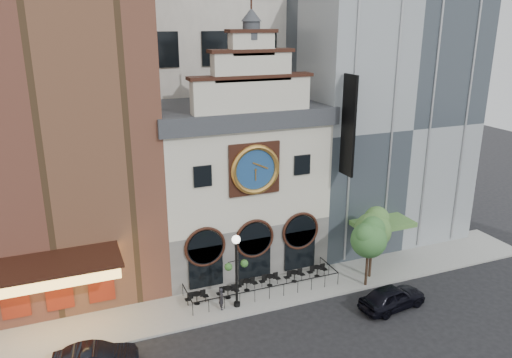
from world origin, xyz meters
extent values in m
plane|color=black|center=(0.00, 0.00, 0.00)|extent=(120.00, 120.00, 0.00)
cube|color=gray|center=(0.00, 2.50, 0.07)|extent=(44.00, 5.00, 0.15)
cube|color=#605E5B|center=(0.00, 8.00, 2.15)|extent=(12.00, 8.00, 4.00)
cube|color=beige|center=(0.00, 8.00, 7.65)|extent=(12.00, 8.00, 7.00)
cube|color=#2D3035|center=(0.00, 8.00, 11.75)|extent=(12.60, 8.60, 1.20)
cube|color=black|center=(0.00, 3.92, 8.55)|extent=(3.60, 0.25, 3.60)
cylinder|color=navy|center=(0.00, 3.78, 8.55)|extent=(3.10, 0.12, 3.10)
torus|color=gold|center=(0.00, 3.70, 8.55)|extent=(3.46, 0.36, 3.46)
cylinder|color=#2D3035|center=(0.00, 4.40, 17.45)|extent=(1.10, 1.10, 1.10)
cone|color=#2D3035|center=(0.00, 4.40, 18.40)|extent=(1.30, 1.30, 0.80)
cube|color=brown|center=(-13.00, 10.00, 12.65)|extent=(14.00, 12.00, 25.00)
cube|color=#FFBF59|center=(-13.00, 2.30, 4.35)|extent=(7.00, 3.40, 0.70)
cube|color=black|center=(-13.00, 2.30, 4.80)|extent=(7.40, 3.80, 0.15)
cube|color=maroon|center=(-13.00, 3.95, 2.15)|extent=(5.60, 0.15, 2.60)
cube|color=gray|center=(13.00, 10.00, 10.15)|extent=(14.00, 12.00, 20.00)
cube|color=#55873D|center=(10.00, 2.80, 3.45)|extent=(4.50, 2.40, 0.35)
cube|color=black|center=(6.60, 3.00, 11.15)|extent=(0.18, 1.60, 7.00)
cylinder|color=black|center=(-4.69, 2.45, 0.89)|extent=(0.68, 0.68, 0.03)
cylinder|color=black|center=(-4.69, 2.45, 0.52)|extent=(0.06, 0.06, 0.72)
cylinder|color=black|center=(-2.55, 2.37, 0.89)|extent=(0.68, 0.68, 0.03)
cylinder|color=black|center=(-2.55, 2.37, 0.52)|extent=(0.06, 0.06, 0.72)
cylinder|color=black|center=(-1.02, 2.82, 0.89)|extent=(0.68, 0.68, 0.03)
cylinder|color=black|center=(-1.02, 2.82, 0.52)|extent=(0.06, 0.06, 0.72)
cylinder|color=black|center=(0.73, 2.83, 0.89)|extent=(0.68, 0.68, 0.03)
cylinder|color=black|center=(0.73, 2.83, 0.52)|extent=(0.06, 0.06, 0.72)
cylinder|color=black|center=(2.59, 2.69, 0.89)|extent=(0.68, 0.68, 0.03)
cylinder|color=black|center=(2.59, 2.69, 0.52)|extent=(0.06, 0.06, 0.72)
cylinder|color=black|center=(4.49, 2.77, 0.89)|extent=(0.68, 0.68, 0.03)
cylinder|color=black|center=(4.49, 2.77, 0.52)|extent=(0.06, 0.06, 0.72)
imported|color=black|center=(7.12, -2.58, 0.80)|extent=(4.92, 2.52, 1.60)
imported|color=black|center=(-3.36, 1.25, 0.90)|extent=(0.44, 0.60, 1.50)
cylinder|color=black|center=(-2.33, 1.20, 2.45)|extent=(0.17, 0.17, 4.59)
cylinder|color=black|center=(-2.33, 1.20, 0.29)|extent=(0.40, 0.40, 0.28)
sphere|color=white|center=(-2.33, 1.20, 4.92)|extent=(0.55, 0.55, 0.55)
sphere|color=#286327|center=(-2.88, 1.16, 3.13)|extent=(0.51, 0.51, 0.51)
sphere|color=#286327|center=(-1.78, 1.23, 3.13)|extent=(0.51, 0.51, 0.51)
cylinder|color=#382619|center=(7.09, 0.40, 1.49)|extent=(0.19, 0.19, 2.69)
sphere|color=#2C6026|center=(7.09, 0.40, 3.61)|extent=(2.50, 2.50, 2.50)
sphere|color=#2C6026|center=(7.57, 0.69, 4.28)|extent=(1.73, 1.73, 1.73)
sphere|color=#2C6026|center=(6.70, 0.21, 4.09)|extent=(1.54, 1.54, 1.54)
cylinder|color=#382619|center=(8.05, 1.34, 1.56)|extent=(0.20, 0.20, 2.83)
sphere|color=#3E6B2A|center=(8.05, 1.34, 3.79)|extent=(2.63, 2.63, 2.63)
sphere|color=#3E6B2A|center=(8.55, 1.64, 4.49)|extent=(1.82, 1.82, 1.82)
sphere|color=#3E6B2A|center=(7.64, 1.14, 4.29)|extent=(1.62, 1.62, 1.62)
camera|label=1|loc=(-11.90, -25.88, 18.02)|focal=35.00mm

